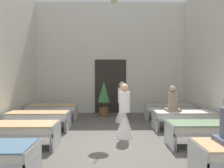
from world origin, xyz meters
The scene contains 12 objects.
ground_plane centered at (0.00, 0.00, -0.05)m, with size 7.23×10.69×0.10m, color #59544C.
room_shell centered at (0.00, 1.35, 2.49)m, with size 7.03×10.29×4.97m.
bed_left_row_2 centered at (-2.27, 0.00, 0.44)m, with size 1.90×0.84×0.57m.
bed_right_row_2 centered at (2.27, 0.00, 0.44)m, with size 1.90×0.84×0.57m.
bed_left_row_3 centered at (-2.27, 1.74, 0.44)m, with size 1.90×0.84×0.57m.
bed_right_row_3 centered at (2.27, 1.74, 0.44)m, with size 1.90×0.84×0.57m.
bed_left_row_4 centered at (-2.27, 3.48, 0.44)m, with size 1.90×0.84×0.57m.
bed_right_row_4 centered at (2.27, 3.48, 0.44)m, with size 1.90×0.84×0.57m.
nurse_near_aisle centered at (0.39, 2.96, 0.53)m, with size 0.52×0.52×1.49m.
nurse_mid_aisle centered at (0.33, 0.81, 0.53)m, with size 0.52×0.52×1.49m.
patient_seated_primary centered at (1.92, 1.80, 0.87)m, with size 0.44×0.44×0.80m.
potted_plant centered at (-0.29, 4.15, 0.84)m, with size 0.51×0.51×1.45m.
Camera 1 is at (-0.13, -5.49, 1.70)m, focal length 37.51 mm.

